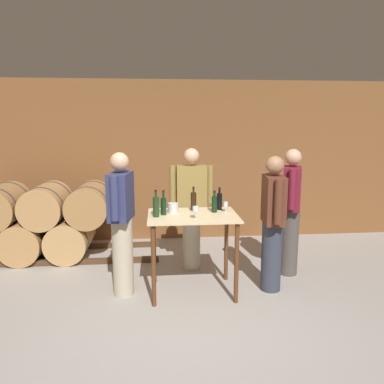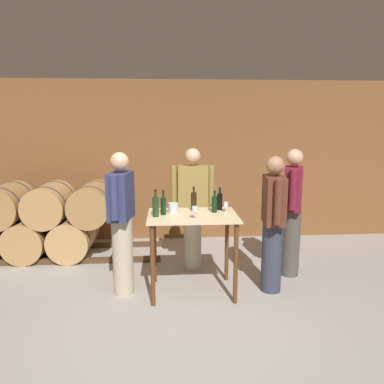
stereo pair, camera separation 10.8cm
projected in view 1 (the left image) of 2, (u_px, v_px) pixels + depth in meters
name	position (u px, v px, depth m)	size (l,w,h in m)	color
ground_plane	(183.00, 319.00, 3.87)	(14.00, 14.00, 0.00)	#9E9993
back_wall	(172.00, 161.00, 6.37)	(8.40, 0.05, 2.70)	brown
barrel_rack	(37.00, 222.00, 5.54)	(3.90, 0.86, 1.13)	#4C331E
tasting_table	(193.00, 230.00, 4.37)	(1.04, 0.75, 0.95)	beige
wine_bottle_far_left	(156.00, 206.00, 4.22)	(0.07, 0.07, 0.31)	#193819
wine_bottle_left	(164.00, 205.00, 4.32)	(0.07, 0.07, 0.29)	black
wine_bottle_center	(193.00, 201.00, 4.53)	(0.07, 0.07, 0.29)	black
wine_bottle_right	(214.00, 204.00, 4.44)	(0.07, 0.07, 0.26)	black
wine_bottle_far_right	(219.00, 201.00, 4.57)	(0.06, 0.06, 0.28)	black
wine_glass_near_left	(196.00, 210.00, 4.13)	(0.07, 0.07, 0.14)	silver
wine_glass_near_center	(226.00, 205.00, 4.46)	(0.06, 0.06, 0.12)	silver
ice_bucket	(173.00, 208.00, 4.43)	(0.12, 0.12, 0.11)	silver
person_host	(191.00, 207.00, 5.06)	(0.59, 0.24, 1.67)	#B7AD93
person_visitor_with_scarf	(273.00, 221.00, 4.41)	(0.25, 0.59, 1.63)	#333847
person_visitor_bearded	(291.00, 209.00, 4.89)	(0.34, 0.56, 1.68)	#4C4742
person_visitor_near_door	(122.00, 221.00, 4.29)	(0.29, 0.58, 1.68)	#B7AD93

